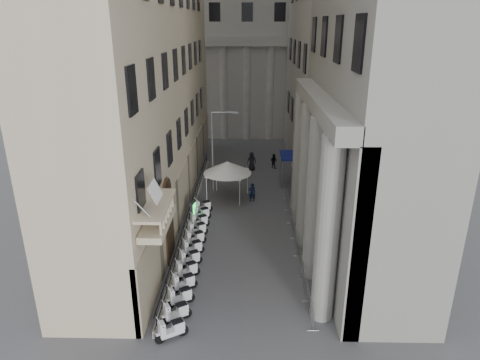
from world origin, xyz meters
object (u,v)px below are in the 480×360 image
Objects in this scene: info_kiosk at (193,211)px; pedestrian_b at (274,161)px; security_tent at (224,166)px; street_lamp at (215,145)px; pedestrian_a at (252,192)px; scooter_0 at (173,339)px.

info_kiosk reaches higher than pedestrian_b.
security_tent reaches higher than pedestrian_b.
street_lamp is at bearing 121.15° from security_tent.
security_tent is 2.45× the size of pedestrian_a.
security_tent is at bearing -41.63° from pedestrian_a.
street_lamp is 5.53m from pedestrian_a.
scooter_0 is at bearing -74.22° from info_kiosk.
pedestrian_a is at bearing 54.04° from info_kiosk.
security_tent is 0.57× the size of street_lamp.
pedestrian_a is 9.56m from pedestrian_b.
security_tent is 3.39m from pedestrian_a.
pedestrian_b is at bearing -121.01° from pedestrian_a.
street_lamp reaches higher than scooter_0.
pedestrian_a reaches higher than info_kiosk.
security_tent is at bearing 92.10° from pedestrian_b.
scooter_0 is at bearing 109.45° from pedestrian_b.
security_tent is 5.98m from info_kiosk.
info_kiosk is at bearing 24.26° from pedestrian_a.
security_tent reaches higher than info_kiosk.
pedestrian_b is (5.74, 6.65, -3.60)m from street_lamp.
street_lamp is 9.49m from pedestrian_b.
scooter_0 is 18.94m from security_tent.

